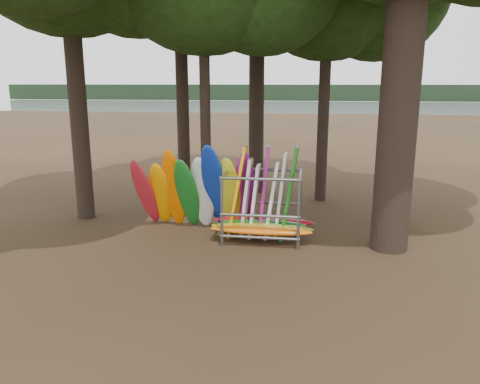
# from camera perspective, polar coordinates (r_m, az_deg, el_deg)

# --- Properties ---
(ground) EXTENTS (120.00, 120.00, 0.00)m
(ground) POSITION_cam_1_polar(r_m,az_deg,el_deg) (13.17, -1.88, -7.40)
(ground) COLOR #47331E
(ground) RESTS_ON ground
(lake) EXTENTS (160.00, 160.00, 0.00)m
(lake) POSITION_cam_1_polar(r_m,az_deg,el_deg) (72.30, 6.87, 9.49)
(lake) COLOR gray
(lake) RESTS_ON ground
(far_shore) EXTENTS (160.00, 4.00, 4.00)m
(far_shore) POSITION_cam_1_polar(r_m,az_deg,el_deg) (122.16, 7.69, 11.91)
(far_shore) COLOR black
(far_shore) RESTS_ON ground
(kayak_row) EXTENTS (3.97, 1.86, 3.02)m
(kayak_row) POSITION_cam_1_polar(r_m,az_deg,el_deg) (14.85, -5.32, 0.04)
(kayak_row) COLOR red
(kayak_row) RESTS_ON ground
(storage_rack) EXTENTS (3.16, 1.54, 2.86)m
(storage_rack) POSITION_cam_1_polar(r_m,az_deg,el_deg) (14.00, 2.77, -2.02)
(storage_rack) COLOR slate
(storage_rack) RESTS_ON ground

